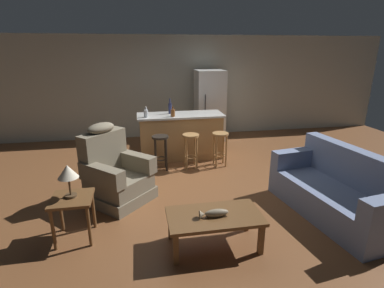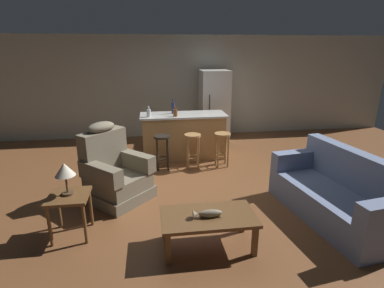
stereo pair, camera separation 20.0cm
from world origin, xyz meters
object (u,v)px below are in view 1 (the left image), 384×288
Objects in this scene: table_lamp at (68,173)px; bottle_short_amber at (170,108)px; kitchen_island at (181,136)px; refrigerator at (210,106)px; fish_figurine at (214,213)px; recliner_near_lamp at (115,174)px; coffee_table at (214,219)px; bar_stool_left at (160,146)px; couch at (337,192)px; bottle_tall_green at (173,113)px; end_table at (73,205)px; bar_stool_middle at (191,145)px; bottle_wine_dark at (146,113)px; bar_stool_right at (220,143)px.

bottle_short_amber is (1.52, 2.76, 0.20)m from table_lamp.
kitchen_island is 1.57m from refrigerator.
fish_figurine is 1.89m from recliner_near_lamp.
coffee_table is 1.62× the size of bar_stool_left.
table_lamp is 3.16m from bottle_short_amber.
table_lamp is at bearing 163.67° from coffee_table.
kitchen_island reaches higher than couch.
refrigerator is 1.79m from bottle_tall_green.
refrigerator reaches higher than couch.
kitchen_island is 1.02× the size of refrigerator.
bottle_tall_green reaches higher than kitchen_island.
kitchen_island reaches higher than end_table.
refrigerator is at bearing 52.42° from bar_stool_left.
recliner_near_lamp is at bearing -120.57° from bottle_short_amber.
bar_stool_left is (1.23, 2.05, 0.01)m from end_table.
recliner_near_lamp is at bearing 64.59° from table_lamp.
couch is at bearing 12.95° from fish_figurine.
end_table reaches higher than fish_figurine.
table_lamp is 0.60× the size of bar_stool_left.
refrigerator reaches higher than bar_stool_left.
end_table is 2.74m from bar_stool_middle.
fish_figurine is at bearing -102.97° from refrigerator.
bottle_wine_dark is (-0.82, 0.47, 0.56)m from bar_stool_middle.
fish_figurine is 3.13m from bottle_wine_dark.
couch is at bearing -56.47° from kitchen_island.
couch is 9.28× the size of bottle_wine_dark.
recliner_near_lamp is 2.26m from bar_stool_right.
bar_stool_middle is (0.11, -0.63, -0.01)m from kitchen_island.
bottle_short_amber reaches higher than bar_stool_left.
coffee_table is at bearing -102.84° from refrigerator.
bar_stool_right reaches higher than coffee_table.
fish_figurine is 0.50× the size of bar_stool_right.
bottle_tall_green reaches higher than bar_stool_left.
bar_stool_right is (1.98, 1.08, 0.05)m from recliner_near_lamp.
refrigerator is (2.65, 3.85, 0.01)m from table_lamp.
bottle_wine_dark is at bearing -167.12° from kitchen_island.
bar_stool_left is at bearing 99.47° from coffee_table.
bottle_short_amber reaches higher than end_table.
bottle_tall_green is (-2.00, 2.54, 0.69)m from couch.
bar_stool_right is (0.79, 2.55, 0.01)m from fish_figurine.
kitchen_island is at bearing 12.88° from bottle_wine_dark.
bottle_wine_dark reaches higher than bottle_tall_green.
bar_stool_middle reaches higher than coffee_table.
bar_stool_right is at bearing 0.00° from bar_stool_left.
fish_figurine is 1.07× the size of bottle_short_amber.
bottle_short_amber is at bearing -62.87° from couch.
bottle_tall_green is (1.10, 1.52, 0.61)m from recliner_near_lamp.
table_lamp is 2.00× the size of bottle_tall_green.
bottle_tall_green is (-0.18, -0.20, 0.55)m from kitchen_island.
couch is at bearing -77.23° from refrigerator.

